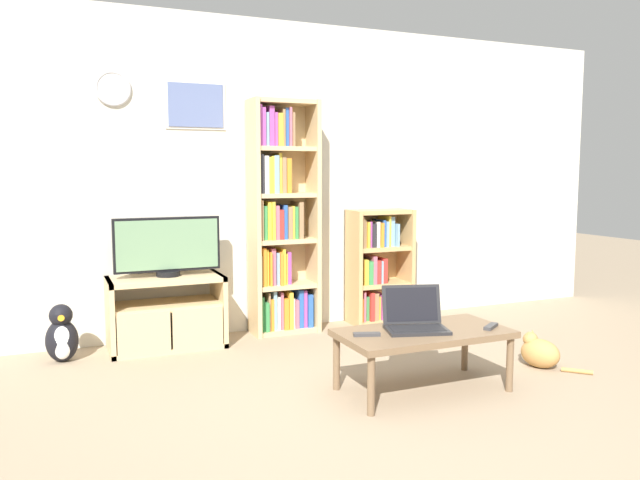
% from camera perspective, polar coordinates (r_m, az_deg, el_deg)
% --- Properties ---
extents(ground_plane, '(18.00, 18.00, 0.00)m').
position_cam_1_polar(ground_plane, '(3.47, 7.10, -16.62)').
color(ground_plane, gray).
extents(wall_back, '(7.07, 0.09, 2.60)m').
position_cam_1_polar(wall_back, '(5.31, -5.49, 5.77)').
color(wall_back, beige).
rests_on(wall_back, ground_plane).
extents(tv_stand, '(0.86, 0.45, 0.55)m').
position_cam_1_polar(tv_stand, '(4.94, -13.85, -6.42)').
color(tv_stand, tan).
rests_on(tv_stand, ground_plane).
extents(television, '(0.80, 0.18, 0.45)m').
position_cam_1_polar(television, '(4.88, -13.78, -0.56)').
color(television, black).
rests_on(television, tv_stand).
extents(bookshelf_tall, '(0.56, 0.29, 1.93)m').
position_cam_1_polar(bookshelf_tall, '(5.19, -3.72, 1.55)').
color(bookshelf_tall, tan).
rests_on(bookshelf_tall, ground_plane).
extents(bookshelf_short, '(0.56, 0.30, 1.01)m').
position_cam_1_polar(bookshelf_short, '(5.61, 5.05, -2.43)').
color(bookshelf_short, tan).
rests_on(bookshelf_short, ground_plane).
extents(coffee_table, '(1.05, 0.54, 0.38)m').
position_cam_1_polar(coffee_table, '(3.92, 9.42, -8.70)').
color(coffee_table, brown).
rests_on(coffee_table, ground_plane).
extents(laptop, '(0.43, 0.38, 0.26)m').
position_cam_1_polar(laptop, '(3.91, 8.64, -7.15)').
color(laptop, '#232326').
rests_on(laptop, coffee_table).
extents(remote_near_laptop, '(0.16, 0.13, 0.02)m').
position_cam_1_polar(remote_near_laptop, '(4.05, 15.36, -7.63)').
color(remote_near_laptop, '#38383A').
rests_on(remote_near_laptop, coffee_table).
extents(remote_far_from_laptop, '(0.17, 0.09, 0.02)m').
position_cam_1_polar(remote_far_from_laptop, '(3.74, 4.30, -8.60)').
color(remote_far_from_laptop, '#38383A').
rests_on(remote_far_from_laptop, coffee_table).
extents(cat, '(0.36, 0.44, 0.25)m').
position_cam_1_polar(cat, '(4.63, 19.38, -9.65)').
color(cat, '#B78447').
rests_on(cat, ground_plane).
extents(penguin_figurine, '(0.22, 0.20, 0.42)m').
position_cam_1_polar(penguin_figurine, '(4.83, -22.54, -8.09)').
color(penguin_figurine, black).
rests_on(penguin_figurine, ground_plane).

